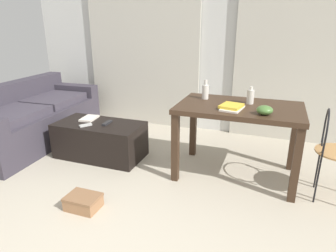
{
  "coord_description": "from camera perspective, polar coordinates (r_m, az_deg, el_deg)",
  "views": [
    {
      "loc": [
        0.83,
        -1.17,
        1.57
      ],
      "look_at": [
        -0.3,
        1.9,
        0.43
      ],
      "focal_mm": 31.82,
      "sensor_mm": 36.0,
      "label": 1
    }
  ],
  "objects": [
    {
      "name": "ground_plane",
      "position": [
        2.95,
        0.71,
        -12.89
      ],
      "size": [
        7.6,
        7.6,
        0.0
      ],
      "primitive_type": "plane",
      "color": "#B2A893"
    },
    {
      "name": "shoebox",
      "position": [
        2.83,
        -15.91,
        -13.82
      ],
      "size": [
        0.29,
        0.22,
        0.13
      ],
      "color": "#996B47",
      "rests_on": "ground"
    },
    {
      "name": "wire_chair",
      "position": [
        3.05,
        28.97,
        -3.07
      ],
      "size": [
        0.41,
        0.43,
        0.86
      ],
      "color": "#B7844C",
      "rests_on": "ground"
    },
    {
      "name": "book_stack",
      "position": [
        2.95,
        12.11,
        3.59
      ],
      "size": [
        0.24,
        0.3,
        0.04
      ],
      "color": "silver",
      "rests_on": "craft_table"
    },
    {
      "name": "wall_back",
      "position": [
        4.43,
        9.63,
        14.39
      ],
      "size": [
        6.0,
        0.1,
        2.43
      ],
      "primitive_type": "cube",
      "color": "silver",
      "rests_on": "ground"
    },
    {
      "name": "bottle_far",
      "position": [
        3.29,
        7.17,
        6.63
      ],
      "size": [
        0.07,
        0.07,
        0.21
      ],
      "color": "beige",
      "rests_on": "craft_table"
    },
    {
      "name": "craft_table",
      "position": [
        3.13,
        13.43,
        1.82
      ],
      "size": [
        1.24,
        0.78,
        0.78
      ],
      "color": "#382619",
      "rests_on": "ground"
    },
    {
      "name": "bottle_near",
      "position": [
        3.18,
        15.51,
        5.5
      ],
      "size": [
        0.07,
        0.07,
        0.18
      ],
      "color": "beige",
      "rests_on": "craft_table"
    },
    {
      "name": "couch",
      "position": [
        4.46,
        -24.77,
        1.16
      ],
      "size": [
        0.96,
        2.04,
        0.8
      ],
      "color": "#38333D",
      "rests_on": "ground"
    },
    {
      "name": "bowl",
      "position": [
        2.84,
        18.03,
        2.92
      ],
      "size": [
        0.15,
        0.15,
        0.08
      ],
      "primitive_type": "ellipsoid",
      "color": "#477033",
      "rests_on": "craft_table"
    },
    {
      "name": "coffee_table",
      "position": [
        3.73,
        -12.85,
        -2.6
      ],
      "size": [
        1.05,
        0.54,
        0.43
      ],
      "color": "black",
      "rests_on": "ground"
    },
    {
      "name": "tv_remote_primary",
      "position": [
        3.6,
        -11.59,
        0.58
      ],
      "size": [
        0.06,
        0.18,
        0.02
      ],
      "primitive_type": "cube",
      "rotation": [
        0.0,
        0.0,
        0.04
      ],
      "color": "#232326",
      "rests_on": "coffee_table"
    },
    {
      "name": "magazine",
      "position": [
        3.83,
        -14.86,
        1.43
      ],
      "size": [
        0.19,
        0.26,
        0.02
      ],
      "primitive_type": "cube",
      "rotation": [
        0.0,
        0.0,
        0.11
      ],
      "color": "silver",
      "rests_on": "coffee_table"
    },
    {
      "name": "tv_remote_secondary",
      "position": [
        3.59,
        -15.52,
        0.15
      ],
      "size": [
        0.12,
        0.15,
        0.02
      ],
      "primitive_type": "cube",
      "rotation": [
        0.0,
        0.0,
        -0.6
      ],
      "color": "#B7B7B2",
      "rests_on": "coffee_table"
    },
    {
      "name": "curtains",
      "position": [
        4.36,
        9.31,
        12.62
      ],
      "size": [
        4.1,
        0.03,
        2.17
      ],
      "color": "beige",
      "rests_on": "ground"
    }
  ]
}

